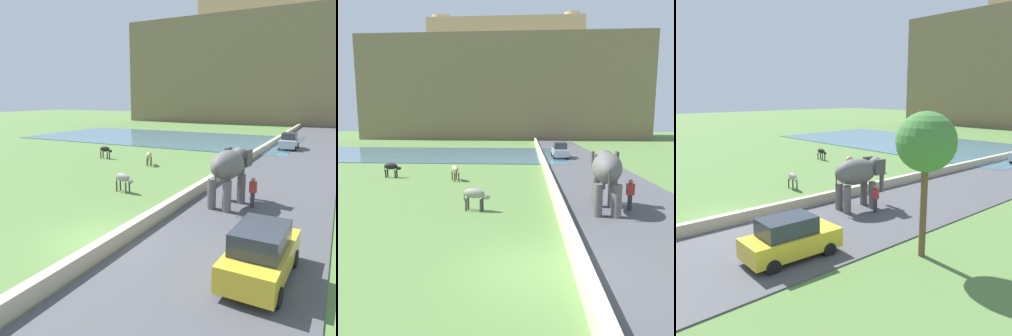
# 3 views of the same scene
# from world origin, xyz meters

# --- Properties ---
(ground_plane) EXTENTS (220.00, 220.00, 0.00)m
(ground_plane) POSITION_xyz_m (0.00, 0.00, 0.00)
(ground_plane) COLOR #567A3D
(road_surface) EXTENTS (7.00, 120.00, 0.06)m
(road_surface) POSITION_xyz_m (5.00, 20.00, 0.03)
(road_surface) COLOR #4C4C51
(road_surface) RESTS_ON ground
(barrier_wall) EXTENTS (0.40, 110.00, 0.64)m
(barrier_wall) POSITION_xyz_m (1.20, 18.00, 0.32)
(barrier_wall) COLOR beige
(barrier_wall) RESTS_ON ground
(lake) EXTENTS (36.00, 18.00, 0.08)m
(lake) POSITION_xyz_m (-14.00, 32.06, 0.04)
(lake) COLOR slate
(lake) RESTS_ON ground
(elephant) EXTENTS (1.78, 3.56, 2.99)m
(elephant) POSITION_xyz_m (3.46, 6.55, 2.04)
(elephant) COLOR #605B5B
(elephant) RESTS_ON ground
(person_beside_elephant) EXTENTS (0.36, 0.22, 1.63)m
(person_beside_elephant) POSITION_xyz_m (4.70, 6.64, 0.87)
(person_beside_elephant) COLOR #33333D
(person_beside_elephant) RESTS_ON ground
(car_yellow) EXTENTS (1.93, 4.07, 1.80)m
(car_yellow) POSITION_xyz_m (6.57, -0.24, 0.90)
(car_yellow) COLOR gold
(car_yellow) RESTS_ON ground
(cow_black) EXTENTS (1.40, 0.51, 1.15)m
(cow_black) POSITION_xyz_m (-10.99, 15.07, 0.84)
(cow_black) COLOR black
(cow_black) RESTS_ON ground
(cow_tan) EXTENTS (0.92, 1.39, 1.15)m
(cow_tan) POSITION_xyz_m (-5.76, 14.16, 0.84)
(cow_tan) COLOR tan
(cow_tan) RESTS_ON ground
(cow_grey) EXTENTS (1.42, 0.64, 1.15)m
(cow_grey) POSITION_xyz_m (-2.97, 6.25, 0.84)
(cow_grey) COLOR gray
(cow_grey) RESTS_ON ground
(tree_near) EXTENTS (2.42, 2.42, 5.98)m
(tree_near) POSITION_xyz_m (9.89, 4.04, 4.71)
(tree_near) COLOR brown
(tree_near) RESTS_ON ground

